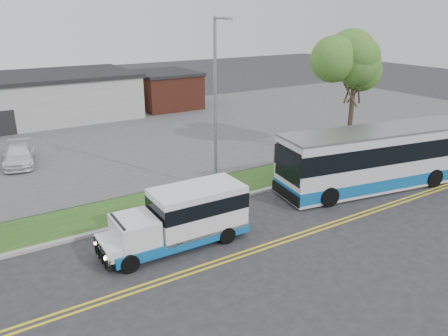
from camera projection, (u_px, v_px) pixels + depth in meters
ground at (193, 220)px, 21.72m from camera, size 140.00×140.00×0.00m
lane_line_north at (236, 254)px, 18.64m from camera, size 70.00×0.12×0.01m
lane_line_south at (240, 257)px, 18.40m from camera, size 70.00×0.12×0.01m
curb at (183, 211)px, 22.58m from camera, size 80.00×0.30×0.15m
verge at (168, 199)px, 24.02m from camera, size 80.00×3.30×0.10m
parking_lot at (94, 140)px, 35.30m from camera, size 80.00×25.00×0.10m
brick_wing at (165, 90)px, 47.09m from camera, size 6.30×7.30×3.90m
tree_east at (355, 69)px, 29.03m from camera, size 5.20×5.20×8.33m
streetlight_near at (216, 101)px, 23.65m from camera, size 0.35×1.53×9.50m
shuttle_bus at (185, 215)px, 19.15m from camera, size 6.65×2.32×2.53m
transit_bus at (380, 158)px, 25.47m from camera, size 12.93×4.95×3.50m
parked_car_b at (19, 155)px, 29.27m from camera, size 2.64×4.77×1.31m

